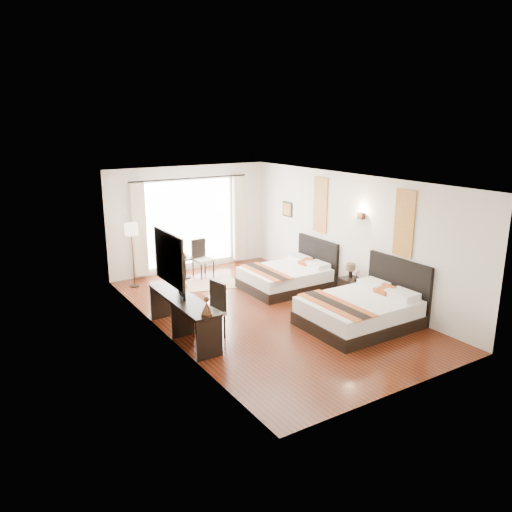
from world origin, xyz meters
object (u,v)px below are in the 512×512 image
table_lamp (351,268)px  window_chair (203,265)px  bed_far (288,276)px  vase (356,278)px  desk_chair (210,321)px  console_desk (183,317)px  floor_lamp (131,234)px  television (177,282)px  side_table (185,267)px  bed_near (362,310)px  nightstand (352,290)px  fruit_bowl (183,256)px

table_lamp → window_chair: (-2.08, 3.30, -0.43)m
bed_far → vase: bearing=-66.7°
desk_chair → console_desk: bearing=-45.6°
bed_far → desk_chair: (-2.90, -1.54, 0.03)m
floor_lamp → desk_chair: bearing=-86.5°
bed_far → vase: 1.77m
television → floor_lamp: size_ratio=0.55×
desk_chair → bed_far: bearing=-160.6°
side_table → console_desk: bearing=-114.6°
vase → window_chair: 4.10m
console_desk → television: (0.02, 0.26, 0.63)m
bed_near → nightstand: 1.43m
bed_far → nightstand: bed_far is taller
fruit_bowl → window_chair: 0.56m
table_lamp → desk_chair: size_ratio=0.32×
console_desk → desk_chair: desk_chair is taller
bed_far → fruit_bowl: bearing=130.3°
console_desk → desk_chair: 0.51m
bed_near → fruit_bowl: (-1.70, 4.74, 0.25)m
nightstand → bed_near: bearing=-124.7°
table_lamp → fruit_bowl: (-2.54, 3.47, -0.16)m
table_lamp → vase: (-0.05, -0.25, -0.16)m
nightstand → television: 4.10m
side_table → floor_lamp: bearing=179.8°
television → desk_chair: television is taller
table_lamp → television: size_ratio=0.39×
table_lamp → console_desk: size_ratio=0.15×
bed_near → floor_lamp: floor_lamp is taller
console_desk → table_lamp: bearing=-1.7°
vase → window_chair: bearing=119.8°
vase → desk_chair: (-3.59, 0.06, -0.25)m
nightstand → console_desk: size_ratio=0.24×
vase → fruit_bowl: vase is taller
side_table → bed_far: bearing=-49.7°
side_table → fruit_bowl: bearing=128.2°
bed_far → desk_chair: 3.28m
vase → console_desk: (-3.99, 0.37, -0.19)m
nightstand → table_lamp: bearing=77.9°
side_table → window_chair: size_ratio=0.56×
nightstand → table_lamp: 0.49m
television → fruit_bowl: 3.46m
bed_near → vase: 1.31m
table_lamp → bed_far: bearing=118.7°
bed_far → table_lamp: size_ratio=5.94×
television → side_table: size_ratio=1.59×
bed_near → bed_far: bed_near is taller
floor_lamp → console_desk: bearing=-93.1°
table_lamp → desk_chair: desk_chair is taller
bed_near → bed_far: size_ratio=1.09×
window_chair → nightstand: bearing=22.4°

